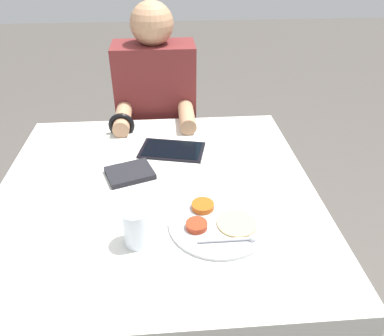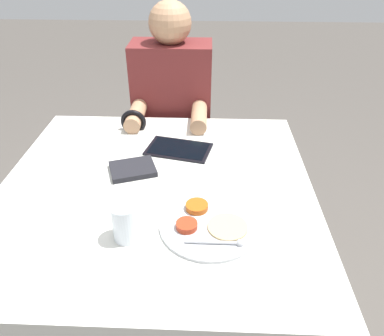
{
  "view_description": "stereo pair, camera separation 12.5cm",
  "coord_description": "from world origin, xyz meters",
  "px_view_note": "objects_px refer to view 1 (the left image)",
  "views": [
    {
      "loc": [
        0.04,
        -1.02,
        1.45
      ],
      "look_at": [
        0.12,
        0.03,
        0.77
      ],
      "focal_mm": 35.0,
      "sensor_mm": 36.0,
      "label": 1
    },
    {
      "loc": [
        0.17,
        -1.02,
        1.45
      ],
      "look_at": [
        0.12,
        0.03,
        0.77
      ],
      "focal_mm": 35.0,
      "sensor_mm": 36.0,
      "label": 2
    }
  ],
  "objects_px": {
    "red_notebook": "(130,173)",
    "person_diner": "(157,133)",
    "drinking_glass": "(137,227)",
    "thali_tray": "(218,222)",
    "tablet_device": "(172,150)"
  },
  "relations": [
    {
      "from": "thali_tray",
      "to": "tablet_device",
      "type": "bearing_deg",
      "value": 105.3
    },
    {
      "from": "drinking_glass",
      "to": "thali_tray",
      "type": "bearing_deg",
      "value": 13.44
    },
    {
      "from": "person_diner",
      "to": "drinking_glass",
      "type": "relative_size",
      "value": 10.54
    },
    {
      "from": "thali_tray",
      "to": "red_notebook",
      "type": "xyz_separation_m",
      "value": [
        -0.27,
        0.28,
        0.0
      ]
    },
    {
      "from": "drinking_glass",
      "to": "red_notebook",
      "type": "bearing_deg",
      "value": 97.23
    },
    {
      "from": "thali_tray",
      "to": "red_notebook",
      "type": "relative_size",
      "value": 1.56
    },
    {
      "from": "red_notebook",
      "to": "drinking_glass",
      "type": "bearing_deg",
      "value": -82.77
    },
    {
      "from": "thali_tray",
      "to": "person_diner",
      "type": "height_order",
      "value": "person_diner"
    },
    {
      "from": "person_diner",
      "to": "drinking_glass",
      "type": "distance_m",
      "value": 0.95
    },
    {
      "from": "red_notebook",
      "to": "tablet_device",
      "type": "height_order",
      "value": "red_notebook"
    },
    {
      "from": "red_notebook",
      "to": "person_diner",
      "type": "xyz_separation_m",
      "value": [
        0.09,
        0.59,
        -0.16
      ]
    },
    {
      "from": "red_notebook",
      "to": "drinking_glass",
      "type": "height_order",
      "value": "drinking_glass"
    },
    {
      "from": "red_notebook",
      "to": "person_diner",
      "type": "relative_size",
      "value": 0.16
    },
    {
      "from": "thali_tray",
      "to": "tablet_device",
      "type": "relative_size",
      "value": 1.08
    },
    {
      "from": "thali_tray",
      "to": "person_diner",
      "type": "relative_size",
      "value": 0.25
    }
  ]
}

